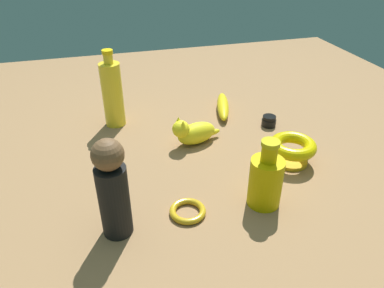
# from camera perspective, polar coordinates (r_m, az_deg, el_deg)

# --- Properties ---
(ground) EXTENTS (2.00, 2.00, 0.00)m
(ground) POSITION_cam_1_polar(r_m,az_deg,el_deg) (0.96, 0.00, -3.03)
(ground) COLOR #936D47
(nail_polish_jar) EXTENTS (0.04, 0.04, 0.03)m
(nail_polish_jar) POSITION_cam_1_polar(r_m,az_deg,el_deg) (1.16, 12.06, 3.57)
(nail_polish_jar) COLOR black
(nail_polish_jar) RESTS_ON ground
(person_figure_adult) EXTENTS (0.09, 0.09, 0.22)m
(person_figure_adult) POSITION_cam_1_polar(r_m,az_deg,el_deg) (0.72, -12.43, -6.96)
(person_figure_adult) COLOR black
(person_figure_adult) RESTS_ON ground
(bottle_tall) EXTENTS (0.06, 0.06, 0.24)m
(bottle_tall) POSITION_cam_1_polar(r_m,az_deg,el_deg) (1.13, -12.45, 7.79)
(bottle_tall) COLOR yellow
(bottle_tall) RESTS_ON ground
(bottle_short) EXTENTS (0.07, 0.07, 0.16)m
(bottle_short) POSITION_cam_1_polar(r_m,az_deg,el_deg) (0.81, 11.57, -5.55)
(bottle_short) COLOR #C8AE04
(bottle_short) RESTS_ON ground
(bowl) EXTENTS (0.12, 0.12, 0.07)m
(bowl) POSITION_cam_1_polar(r_m,az_deg,el_deg) (0.98, 15.57, -0.62)
(bowl) COLOR gold
(bowl) RESTS_ON ground
(cat_figurine) EXTENTS (0.08, 0.15, 0.09)m
(cat_figurine) POSITION_cam_1_polar(r_m,az_deg,el_deg) (1.03, 0.21, 1.90)
(cat_figurine) COLOR yellow
(cat_figurine) RESTS_ON ground
(bangle) EXTENTS (0.08, 0.08, 0.01)m
(bangle) POSITION_cam_1_polar(r_m,az_deg,el_deg) (0.81, -0.69, -10.55)
(bangle) COLOR gold
(bangle) RESTS_ON ground
(banana) EXTENTS (0.20, 0.10, 0.04)m
(banana) POSITION_cam_1_polar(r_m,az_deg,el_deg) (1.22, 4.90, 5.97)
(banana) COLOR yellow
(banana) RESTS_ON ground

